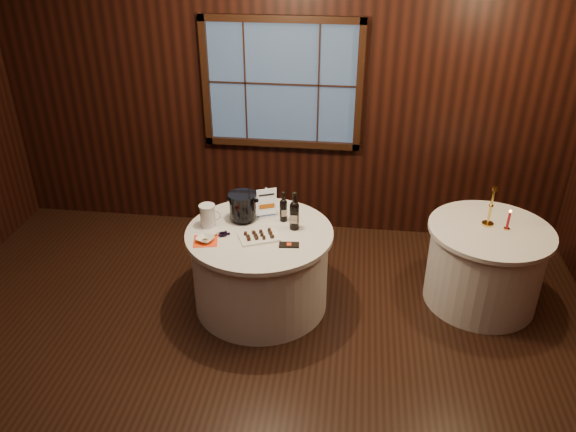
# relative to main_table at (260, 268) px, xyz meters

# --- Properties ---
(ground) EXTENTS (6.00, 6.00, 0.00)m
(ground) POSITION_rel_main_table_xyz_m (0.00, -1.00, -0.39)
(ground) COLOR black
(ground) RESTS_ON ground
(back_wall) EXTENTS (6.00, 0.10, 3.00)m
(back_wall) POSITION_rel_main_table_xyz_m (0.00, 1.48, 1.16)
(back_wall) COLOR black
(back_wall) RESTS_ON ground
(main_table) EXTENTS (1.28, 1.28, 0.77)m
(main_table) POSITION_rel_main_table_xyz_m (0.00, 0.00, 0.00)
(main_table) COLOR white
(main_table) RESTS_ON ground
(side_table) EXTENTS (1.08, 1.08, 0.77)m
(side_table) POSITION_rel_main_table_xyz_m (2.00, 0.30, 0.00)
(side_table) COLOR white
(side_table) RESTS_ON ground
(sign_stand) EXTENTS (0.17, 0.14, 0.29)m
(sign_stand) POSITION_rel_main_table_xyz_m (0.02, 0.27, 0.48)
(sign_stand) COLOR silver
(sign_stand) RESTS_ON main_table
(port_bottle_left) EXTENTS (0.07, 0.08, 0.28)m
(port_bottle_left) POSITION_rel_main_table_xyz_m (0.18, 0.21, 0.50)
(port_bottle_left) COLOR black
(port_bottle_left) RESTS_ON main_table
(port_bottle_right) EXTENTS (0.08, 0.08, 0.35)m
(port_bottle_right) POSITION_rel_main_table_xyz_m (0.29, 0.08, 0.53)
(port_bottle_right) COLOR black
(port_bottle_right) RESTS_ON main_table
(ice_bucket) EXTENTS (0.25, 0.25, 0.26)m
(ice_bucket) POSITION_rel_main_table_xyz_m (-0.18, 0.18, 0.52)
(ice_bucket) COLOR black
(ice_bucket) RESTS_ON main_table
(chocolate_plate) EXTENTS (0.39, 0.33, 0.05)m
(chocolate_plate) POSITION_rel_main_table_xyz_m (0.02, -0.12, 0.40)
(chocolate_plate) COLOR white
(chocolate_plate) RESTS_ON main_table
(chocolate_box) EXTENTS (0.17, 0.10, 0.01)m
(chocolate_box) POSITION_rel_main_table_xyz_m (0.28, -0.20, 0.39)
(chocolate_box) COLOR black
(chocolate_box) RESTS_ON main_table
(grape_bunch) EXTENTS (0.16, 0.10, 0.04)m
(grape_bunch) POSITION_rel_main_table_xyz_m (-0.28, -0.13, 0.40)
(grape_bunch) COLOR black
(grape_bunch) RESTS_ON main_table
(glass_pitcher) EXTENTS (0.19, 0.14, 0.20)m
(glass_pitcher) POSITION_rel_main_table_xyz_m (-0.46, 0.04, 0.48)
(glass_pitcher) COLOR silver
(glass_pitcher) RESTS_ON main_table
(orange_napkin) EXTENTS (0.24, 0.24, 0.00)m
(orange_napkin) POSITION_rel_main_table_xyz_m (-0.42, -0.22, 0.38)
(orange_napkin) COLOR #FF4515
(orange_napkin) RESTS_ON main_table
(cracker_bowl) EXTENTS (0.18, 0.18, 0.03)m
(cracker_bowl) POSITION_rel_main_table_xyz_m (-0.42, -0.22, 0.40)
(cracker_bowl) COLOR white
(cracker_bowl) RESTS_ON orange_napkin
(brass_candlestick) EXTENTS (0.10, 0.10, 0.37)m
(brass_candlestick) POSITION_rel_main_table_xyz_m (1.98, 0.36, 0.51)
(brass_candlestick) COLOR gold
(brass_candlestick) RESTS_ON side_table
(red_candle) EXTENTS (0.05, 0.05, 0.19)m
(red_candle) POSITION_rel_main_table_xyz_m (2.12, 0.30, 0.46)
(red_candle) COLOR gold
(red_candle) RESTS_ON side_table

